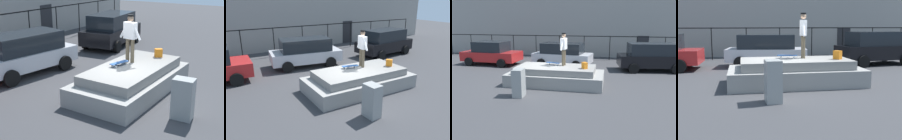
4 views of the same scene
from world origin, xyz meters
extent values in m
plane|color=#38383A|center=(0.00, 0.00, 0.00)|extent=(60.00, 60.00, 0.00)
cube|color=gray|center=(0.57, -0.07, 0.31)|extent=(4.94, 2.41, 0.62)
cube|color=gray|center=(0.57, -0.07, 0.78)|extent=(4.05, 1.98, 0.32)
cylinder|color=brown|center=(0.91, 0.13, 1.38)|extent=(0.14, 0.14, 0.86)
cylinder|color=brown|center=(0.94, 0.35, 1.38)|extent=(0.14, 0.14, 0.86)
cube|color=silver|center=(0.93, 0.24, 2.11)|extent=(0.30, 0.48, 0.59)
cylinder|color=silver|center=(0.89, -0.03, 2.08)|extent=(0.14, 0.39, 0.58)
cylinder|color=silver|center=(0.96, 0.52, 2.08)|extent=(0.14, 0.39, 0.58)
sphere|color=tan|center=(0.93, 0.24, 2.54)|extent=(0.22, 0.22, 0.22)
cylinder|color=black|center=(0.93, 0.24, 2.64)|extent=(0.23, 0.23, 0.05)
cube|color=#264C8C|center=(0.32, 0.32, 1.06)|extent=(0.80, 0.38, 0.02)
cylinder|color=silver|center=(0.54, 0.16, 0.98)|extent=(0.06, 0.04, 0.06)
cylinder|color=silver|center=(0.59, 0.36, 0.98)|extent=(0.06, 0.04, 0.06)
cylinder|color=silver|center=(0.05, 0.28, 0.98)|extent=(0.06, 0.04, 0.06)
cylinder|color=silver|center=(0.10, 0.48, 0.98)|extent=(0.06, 0.04, 0.06)
cube|color=orange|center=(2.11, -0.35, 1.11)|extent=(0.33, 0.34, 0.32)
cylinder|color=black|center=(-4.18, 5.20, 0.32)|extent=(0.65, 0.25, 0.64)
cylinder|color=black|center=(-4.27, 3.20, 0.32)|extent=(0.65, 0.25, 0.64)
cube|color=#B7B7BC|center=(-0.09, 4.64, 0.65)|extent=(4.41, 2.34, 0.65)
cube|color=black|center=(-0.09, 4.64, 1.34)|extent=(3.13, 1.96, 0.74)
cylinder|color=black|center=(-1.26, 5.72, 0.32)|extent=(0.66, 0.30, 0.64)
cylinder|color=black|center=(-1.51, 3.90, 0.32)|extent=(0.66, 0.30, 0.64)
cylinder|color=black|center=(1.32, 5.37, 0.32)|extent=(0.66, 0.30, 0.64)
cylinder|color=black|center=(1.08, 3.55, 0.32)|extent=(0.66, 0.30, 0.64)
cube|color=black|center=(6.03, 4.36, 0.70)|extent=(4.47, 2.39, 0.76)
cube|color=black|center=(6.03, 4.36, 1.46)|extent=(3.17, 2.01, 0.76)
cylinder|color=black|center=(4.59, 5.13, 0.32)|extent=(0.66, 0.30, 0.64)
cylinder|color=black|center=(4.84, 3.24, 0.32)|extent=(0.66, 0.30, 0.64)
cylinder|color=black|center=(7.22, 5.47, 0.32)|extent=(0.66, 0.30, 0.64)
cube|color=gray|center=(-0.54, -2.38, 0.61)|extent=(0.48, 0.63, 1.23)
cylinder|color=black|center=(-3.27, 8.02, 1.03)|extent=(0.06, 0.06, 2.05)
cylinder|color=black|center=(-1.09, 8.02, 1.03)|extent=(0.06, 0.06, 2.05)
cylinder|color=black|center=(1.09, 8.02, 1.03)|extent=(0.06, 0.06, 2.05)
cylinder|color=black|center=(3.27, 8.02, 1.03)|extent=(0.06, 0.06, 2.05)
cylinder|color=black|center=(5.45, 8.02, 1.03)|extent=(0.06, 0.06, 2.05)
cylinder|color=black|center=(7.64, 8.02, 1.03)|extent=(0.06, 0.06, 2.05)
cylinder|color=black|center=(9.82, 8.02, 1.03)|extent=(0.06, 0.06, 2.05)
cube|color=black|center=(0.00, 8.02, 2.01)|extent=(24.00, 0.04, 0.06)
cube|color=gray|center=(0.00, 13.48, 3.19)|extent=(30.53, 7.93, 6.38)
cube|color=#262628|center=(6.11, 9.51, 1.00)|extent=(1.00, 0.06, 2.00)
camera|label=1|loc=(-8.56, -5.17, 4.17)|focal=49.81mm
camera|label=2|loc=(-5.23, -7.95, 4.11)|focal=36.04mm
camera|label=3|loc=(3.32, -11.12, 3.25)|focal=35.55mm
camera|label=4|loc=(-1.40, -10.08, 2.22)|focal=44.13mm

